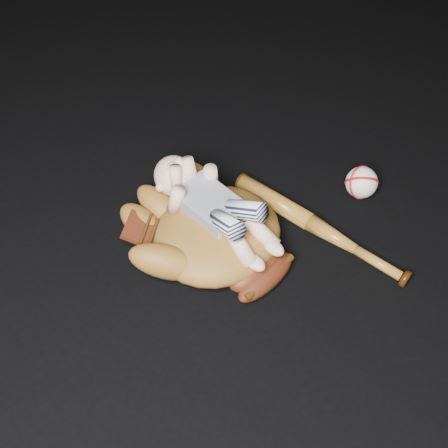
% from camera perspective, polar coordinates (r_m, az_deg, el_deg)
% --- Properties ---
extents(baseball_glove, '(0.42, 0.46, 0.13)m').
position_cam_1_polar(baseball_glove, '(1.21, -0.75, -0.58)').
color(baseball_glove, brown).
rests_on(baseball_glove, ground).
extents(newborn_baby, '(0.19, 0.36, 0.14)m').
position_cam_1_polar(newborn_baby, '(1.18, -0.51, 1.69)').
color(newborn_baby, beige).
rests_on(newborn_baby, baseball_glove).
extents(baseball_bat, '(0.13, 0.46, 0.04)m').
position_cam_1_polar(baseball_bat, '(1.29, 9.63, -0.38)').
color(baseball_bat, '#96611D').
rests_on(baseball_bat, ground).
extents(baseball, '(0.10, 0.10, 0.08)m').
position_cam_1_polar(baseball, '(1.38, 13.80, 4.12)').
color(baseball, white).
rests_on(baseball, ground).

